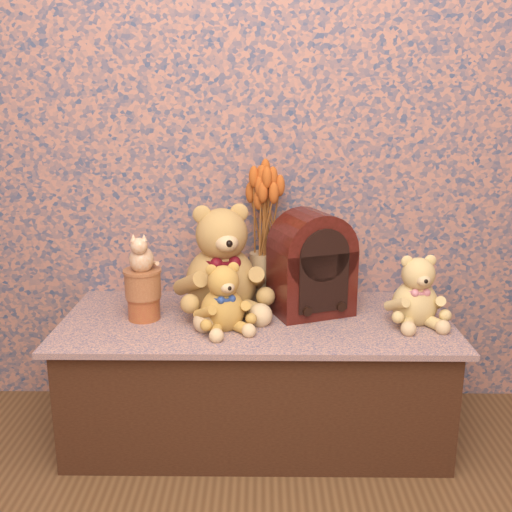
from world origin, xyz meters
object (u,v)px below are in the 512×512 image
Objects in this scene: biscuit_tin_lower at (144,308)px; teddy_medium at (222,293)px; teddy_large at (221,255)px; cathedral_radio at (311,262)px; ceramic_vase at (264,277)px; teddy_small at (416,287)px; cat_figurine at (141,251)px.

teddy_medium is at bearing -16.43° from biscuit_tin_lower.
teddy_large reaches higher than cathedral_radio.
biscuit_tin_lower is at bearing -154.57° from ceramic_vase.
teddy_large reaches higher than teddy_medium.
teddy_medium is 2.20× the size of biscuit_tin_lower.
teddy_medium is 0.32m from ceramic_vase.
teddy_medium is at bearing -116.31° from ceramic_vase.
teddy_large is 3.80× the size of biscuit_tin_lower.
teddy_small is 0.94m from cat_figurine.
cat_figurine reaches higher than ceramic_vase.
teddy_large reaches higher than biscuit_tin_lower.
teddy_medium is 0.66× the size of cathedral_radio.
teddy_large is at bearing 156.82° from cathedral_radio.
teddy_medium is at bearing -18.96° from cat_figurine.
cathedral_radio is at bearing 157.64° from teddy_small.
teddy_large is 0.68m from teddy_small.
teddy_large reaches higher than teddy_small.
teddy_large is at bearing -143.59° from ceramic_vase.
cathedral_radio is at bearing 4.58° from teddy_medium.
biscuit_tin_lower is at bearing -179.23° from teddy_large.
biscuit_tin_lower is (-0.42, -0.20, -0.05)m from ceramic_vase.
teddy_small is at bearing -36.55° from cathedral_radio.
teddy_large is 0.19m from teddy_medium.
cathedral_radio reaches higher than ceramic_vase.
teddy_large reaches higher than ceramic_vase.
teddy_small is 2.33× the size of biscuit_tin_lower.
cathedral_radio is 2.71× the size of cat_figurine.
cathedral_radio reaches higher than teddy_small.
cathedral_radio is at bearing 4.60° from cat_figurine.
teddy_small is at bearing -1.44° from biscuit_tin_lower.
teddy_small is 0.56m from ceramic_vase.
cathedral_radio is (-0.35, 0.10, 0.06)m from teddy_small.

